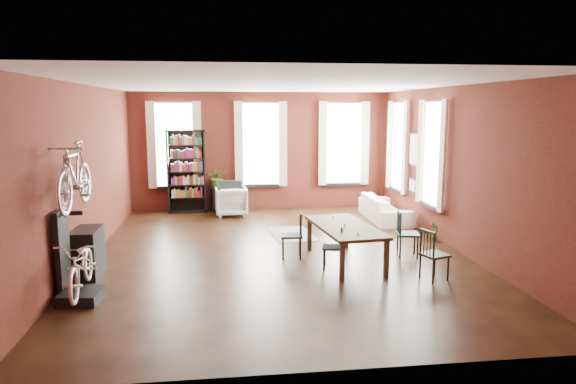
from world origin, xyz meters
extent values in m
plane|color=black|center=(0.00, 0.00, 0.00)|extent=(9.00, 9.00, 0.00)
cube|color=silver|center=(0.00, 0.00, 3.20)|extent=(7.00, 9.00, 0.04)
cube|color=#431610|center=(0.00, 4.50, 1.60)|extent=(7.00, 0.04, 3.20)
cube|color=#431610|center=(0.00, -4.50, 1.60)|extent=(7.00, 0.04, 3.20)
cube|color=#431610|center=(-3.50, 0.00, 1.60)|extent=(0.04, 9.00, 3.20)
cube|color=#431610|center=(3.50, 0.00, 1.60)|extent=(0.04, 9.00, 3.20)
cube|color=white|center=(-2.30, 4.47, 1.80)|extent=(1.00, 0.04, 2.20)
cube|color=beige|center=(-2.30, 4.40, 1.80)|extent=(1.40, 0.06, 2.30)
cube|color=white|center=(0.00, 4.47, 1.80)|extent=(1.00, 0.04, 2.20)
cube|color=beige|center=(0.00, 4.40, 1.80)|extent=(1.40, 0.06, 2.30)
cube|color=white|center=(2.30, 4.47, 1.80)|extent=(1.00, 0.04, 2.20)
cube|color=beige|center=(2.30, 4.40, 1.80)|extent=(1.40, 0.06, 2.30)
cube|color=white|center=(3.47, 1.00, 1.80)|extent=(0.04, 1.00, 2.20)
cube|color=beige|center=(3.40, 1.00, 1.80)|extent=(0.06, 1.40, 2.30)
cube|color=white|center=(3.47, 3.20, 1.80)|extent=(0.04, 1.00, 2.20)
cube|color=beige|center=(3.40, 3.20, 1.80)|extent=(0.06, 1.40, 2.30)
cube|color=black|center=(3.46, 2.10, 1.80)|extent=(0.04, 0.55, 0.75)
cube|color=black|center=(3.46, 2.10, 0.95)|extent=(0.04, 0.45, 0.35)
cube|color=brown|center=(1.13, -0.73, 0.35)|extent=(1.15, 2.12, 0.69)
cube|color=#1A3739|center=(0.85, -1.04, 0.39)|extent=(0.44, 0.44, 0.78)
cube|color=black|center=(0.22, -0.28, 0.43)|extent=(0.43, 0.43, 0.86)
cube|color=#1E2E1B|center=(2.37, -1.79, 0.42)|extent=(0.49, 0.49, 0.83)
cube|color=#173134|center=(2.42, -0.44, 0.43)|extent=(0.46, 0.46, 0.86)
cube|color=black|center=(-2.00, 4.30, 1.10)|extent=(1.00, 0.32, 2.20)
imported|color=silver|center=(-0.84, 3.69, 0.41)|extent=(0.84, 0.79, 0.82)
imported|color=beige|center=(2.95, 2.60, 0.41)|extent=(0.61, 2.08, 0.81)
cube|color=black|center=(0.46, 1.49, 0.01)|extent=(1.01, 1.48, 0.01)
cube|color=black|center=(-3.08, -2.11, 0.08)|extent=(0.60, 0.60, 0.16)
cube|color=black|center=(-3.40, -1.80, 0.65)|extent=(0.16, 0.60, 1.30)
cube|color=black|center=(-3.28, -0.90, 0.40)|extent=(0.40, 0.80, 0.80)
cube|color=black|center=(-1.21, 4.30, 0.32)|extent=(0.40, 0.40, 0.64)
imported|color=#325622|center=(2.81, 3.49, 0.13)|extent=(0.43, 0.64, 0.26)
imported|color=#335723|center=(3.37, 0.56, 0.07)|extent=(0.34, 0.44, 0.14)
imported|color=silver|center=(-3.05, -2.13, 0.91)|extent=(0.57, 0.82, 1.50)
imported|color=#A5A8AD|center=(-3.15, -1.80, 2.13)|extent=(0.47, 1.00, 1.66)
imported|color=#396026|center=(-1.19, 4.33, 0.86)|extent=(0.63, 0.68, 0.45)
camera|label=1|loc=(-0.99, -9.50, 2.77)|focal=32.00mm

